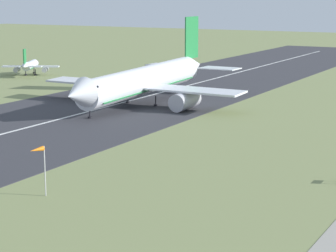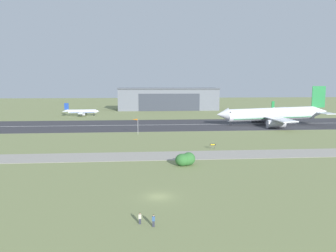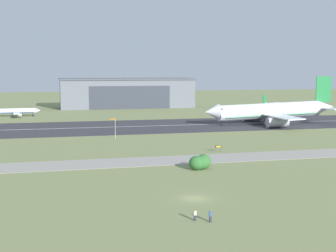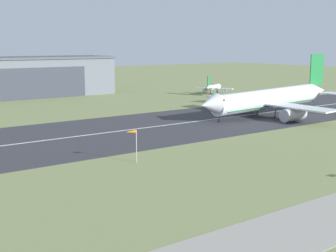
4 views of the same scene
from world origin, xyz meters
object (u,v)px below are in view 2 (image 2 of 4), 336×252
object	(u,v)px
runway_sign	(213,145)
spectator_right	(153,220)
airplane_landing	(272,114)
airplane_parked_west	(82,112)
airplane_parked_centre	(279,109)
shrub_clump	(186,159)
windsock_pole	(135,121)
spectator_left	(140,218)

from	to	relation	value
runway_sign	spectator_right	world-z (taller)	spectator_right
airplane_landing	airplane_parked_west	distance (m)	112.49
airplane_parked_centre	runway_sign	xyz separation A→B (m)	(-69.29, -110.71, -1.82)
airplane_parked_centre	shrub_clump	xyz separation A→B (m)	(-80.29, -130.15, -1.48)
airplane_parked_west	windsock_pole	bearing A→B (deg)	-66.79
airplane_parked_centre	spectator_right	bearing A→B (deg)	-118.69
shrub_clump	runway_sign	world-z (taller)	shrub_clump
airplane_landing	windsock_pole	size ratio (longest dim) A/B	8.71
airplane_parked_west	shrub_clump	xyz separation A→B (m)	(46.47, -128.62, -1.03)
airplane_landing	airplane_parked_centre	distance (m)	63.46
spectator_left	spectator_right	world-z (taller)	spectator_right
airplane_landing	runway_sign	xyz separation A→B (m)	(-40.61, -54.14, -3.91)
airplane_parked_west	runway_sign	xyz separation A→B (m)	(57.47, -109.18, -1.37)
shrub_clump	airplane_landing	bearing A→B (deg)	54.96
airplane_landing	airplane_parked_centre	size ratio (longest dim) A/B	3.15
shrub_clump	windsock_pole	world-z (taller)	windsock_pole
airplane_landing	spectator_right	size ratio (longest dim) A/B	30.63
runway_sign	spectator_right	distance (m)	56.57
runway_sign	spectator_left	xyz separation A→B (m)	(-22.07, -51.75, -0.32)
airplane_parked_centre	spectator_left	size ratio (longest dim) A/B	10.41
spectator_right	spectator_left	bearing A→B (deg)	149.91
airplane_parked_centre	windsock_pole	xyz separation A→B (m)	(-92.84, -80.62, 2.48)
windsock_pole	spectator_left	size ratio (longest dim) A/B	3.77
runway_sign	airplane_parked_west	bearing A→B (deg)	117.76
spectator_right	airplane_parked_centre	bearing A→B (deg)	61.31
runway_sign	spectator_left	bearing A→B (deg)	-113.10
shrub_clump	spectator_right	distance (m)	34.64
spectator_left	airplane_parked_centre	bearing A→B (deg)	60.65
airplane_parked_west	airplane_parked_centre	world-z (taller)	airplane_parked_centre
windsock_pole	spectator_right	world-z (taller)	windsock_pole
airplane_landing	shrub_clump	bearing A→B (deg)	-125.04
airplane_parked_west	airplane_parked_centre	xyz separation A→B (m)	(126.76, 1.53, 0.44)
spectator_right	airplane_landing	bearing A→B (deg)	60.38
airplane_parked_west	airplane_parked_centre	size ratio (longest dim) A/B	1.34
windsock_pole	runway_sign	size ratio (longest dim) A/B	3.60
spectator_right	windsock_pole	bearing A→B (deg)	92.30
airplane_parked_centre	airplane_parked_west	bearing A→B (deg)	-179.31
airplane_landing	spectator_left	xyz separation A→B (m)	(-62.68, -105.89, -4.22)
runway_sign	airplane_landing	bearing A→B (deg)	53.13
airplane_landing	runway_sign	bearing A→B (deg)	-126.87
spectator_left	windsock_pole	bearing A→B (deg)	91.03
airplane_landing	runway_sign	size ratio (longest dim) A/B	31.34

